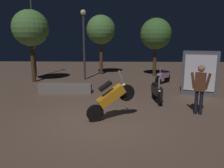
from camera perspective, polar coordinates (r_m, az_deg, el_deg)
ground_plane at (r=7.18m, az=-3.57°, el=-9.69°), size 40.00×40.00×0.00m
motorcycle_orange_foreground at (r=7.08m, az=-0.28°, el=-3.63°), size 1.57×0.72×1.63m
motorcycle_pink_parked_left at (r=13.47m, az=13.29°, el=1.95°), size 1.16×1.32×1.11m
motorcycle_black_parked_right at (r=9.43m, az=11.70°, el=-1.97°), size 0.35×1.66×1.11m
person_rider_beside at (r=8.12m, az=22.19°, el=-0.29°), size 0.65×0.36×1.76m
streetlamp_near at (r=16.35m, az=-20.20°, el=14.10°), size 0.36×0.36×5.67m
streetlamp_far at (r=14.49m, az=-7.44°, el=12.59°), size 0.36×0.36×4.51m
tree_left_bg at (r=16.72m, az=-2.94°, el=14.01°), size 2.16×2.16×4.45m
tree_center_bg at (r=14.40m, az=-20.69°, el=13.53°), size 2.18×2.18×4.41m
tree_right_bg at (r=16.13m, az=11.46°, el=12.77°), size 2.20×2.20×4.15m
kiosk_billboard at (r=11.08m, az=22.12°, el=2.63°), size 1.67×1.03×2.10m
planter_wall_low at (r=11.09m, az=-12.23°, el=-1.12°), size 2.63×0.50×0.45m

